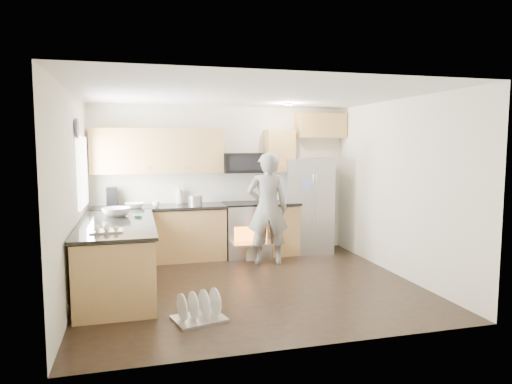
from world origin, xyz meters
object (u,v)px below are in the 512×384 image
object	(u,v)px
stove_range	(246,217)
person	(268,209)
refrigerator	(308,205)
dish_rack	(199,312)

from	to	relation	value
stove_range	person	bearing A→B (deg)	-71.69
stove_range	refrigerator	xyz separation A→B (m)	(1.15, 0.01, 0.17)
refrigerator	person	world-z (taller)	person
stove_range	person	size ratio (longest dim) A/B	0.99
refrigerator	dish_rack	xyz separation A→B (m)	(-2.36, -2.76, -0.76)
refrigerator	person	xyz separation A→B (m)	(-0.94, -0.63, 0.06)
refrigerator	dish_rack	size ratio (longest dim) A/B	2.66
person	refrigerator	bearing A→B (deg)	-133.85
stove_range	person	xyz separation A→B (m)	(0.21, -0.62, 0.23)
stove_range	dish_rack	xyz separation A→B (m)	(-1.21, -2.76, -0.59)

